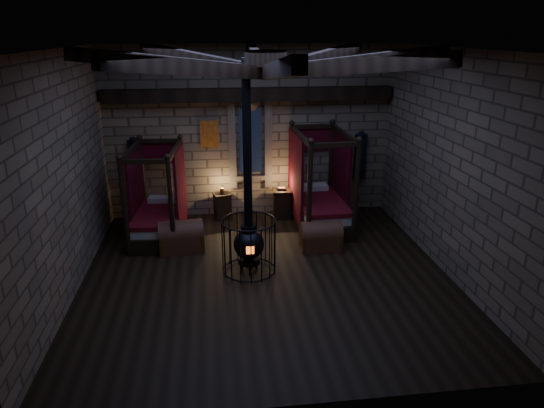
{
  "coord_description": "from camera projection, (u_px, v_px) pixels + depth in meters",
  "views": [
    {
      "loc": [
        -0.94,
        -8.35,
        4.49
      ],
      "look_at": [
        0.19,
        0.6,
        1.25
      ],
      "focal_mm": 32.0,
      "sensor_mm": 36.0,
      "label": 1
    }
  ],
  "objects": [
    {
      "name": "nightstand_left",
      "position": [
        222.0,
        206.0,
        12.15
      ],
      "size": [
        0.5,
        0.48,
        0.81
      ],
      "rotation": [
        0.0,
        0.0,
        0.24
      ],
      "color": "black",
      "rests_on": "ground"
    },
    {
      "name": "stove",
      "position": [
        249.0,
        241.0,
        9.36
      ],
      "size": [
        1.06,
        1.06,
        4.05
      ],
      "rotation": [
        0.0,
        0.0,
        0.0
      ],
      "color": "black",
      "rests_on": "ground"
    },
    {
      "name": "bed_left",
      "position": [
        159.0,
        215.0,
        11.05
      ],
      "size": [
        1.21,
        2.08,
        2.09
      ],
      "rotation": [
        0.0,
        0.0,
        -0.08
      ],
      "color": "black",
      "rests_on": "ground"
    },
    {
      "name": "nightstand_right",
      "position": [
        282.0,
        204.0,
        12.19
      ],
      "size": [
        0.48,
        0.46,
        0.8
      ],
      "rotation": [
        0.0,
        0.0,
        -0.06
      ],
      "color": "black",
      "rests_on": "ground"
    },
    {
      "name": "room",
      "position": [
        265.0,
        77.0,
        8.24
      ],
      "size": [
        7.02,
        7.02,
        4.29
      ],
      "color": "black",
      "rests_on": "ground"
    },
    {
      "name": "trunk_right",
      "position": [
        321.0,
        237.0,
        10.45
      ],
      "size": [
        0.88,
        0.56,
        0.63
      ],
      "rotation": [
        0.0,
        0.0,
        -0.02
      ],
      "color": "brown",
      "rests_on": "ground"
    },
    {
      "name": "bed_right",
      "position": [
        319.0,
        203.0,
        11.69
      ],
      "size": [
        1.22,
        2.22,
        2.29
      ],
      "rotation": [
        0.0,
        0.0,
        0.03
      ],
      "color": "black",
      "rests_on": "ground"
    },
    {
      "name": "trunk_left",
      "position": [
        181.0,
        237.0,
        10.39
      ],
      "size": [
        0.99,
        0.69,
        0.69
      ],
      "rotation": [
        0.0,
        0.0,
        0.1
      ],
      "color": "brown",
      "rests_on": "ground"
    }
  ]
}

